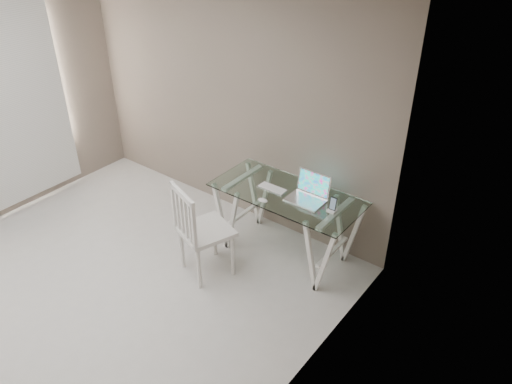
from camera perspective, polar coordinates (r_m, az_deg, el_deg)
room at (r=4.10m, az=-24.58°, el=5.69°), size 4.50×4.52×2.71m
desk at (r=5.09m, az=3.40°, el=-3.60°), size 1.50×0.70×0.75m
chair at (r=4.76m, az=-6.69°, el=-4.11°), size 0.59×0.59×1.00m
laptop at (r=4.80m, az=6.07°, el=-0.12°), size 0.36×0.29×0.25m
keyboard at (r=4.95m, az=1.89°, el=0.42°), size 0.30×0.13×0.01m
mouse at (r=4.74m, az=0.79°, el=-0.96°), size 0.10×0.06×0.03m
phone_dock at (r=4.65m, az=8.73°, el=-1.78°), size 0.08×0.08×0.14m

